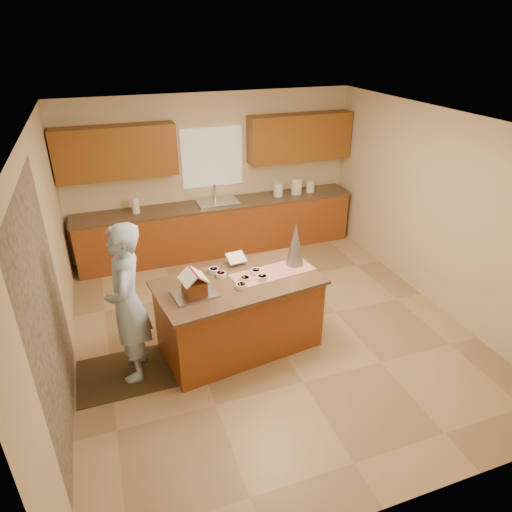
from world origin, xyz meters
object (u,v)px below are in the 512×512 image
Objects in this scene: tinsel_tree at (295,244)px; gingerbread_house at (194,285)px; boy at (128,304)px; island_base at (239,316)px.

gingerbread_house is (-1.35, -0.29, -0.15)m from tinsel_tree.
boy is 0.75m from gingerbread_house.
island_base is 3.27× the size of tinsel_tree.
gingerbread_house reaches higher than island_base.
boy is (-2.08, -0.22, -0.29)m from tinsel_tree.
gingerbread_house is at bearing 93.09° from boy.
boy is at bearing -173.95° from tinsel_tree.
gingerbread_house is at bearing -167.68° from tinsel_tree.
tinsel_tree reaches higher than gingerbread_house.
tinsel_tree is at bearing 12.32° from gingerbread_house.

